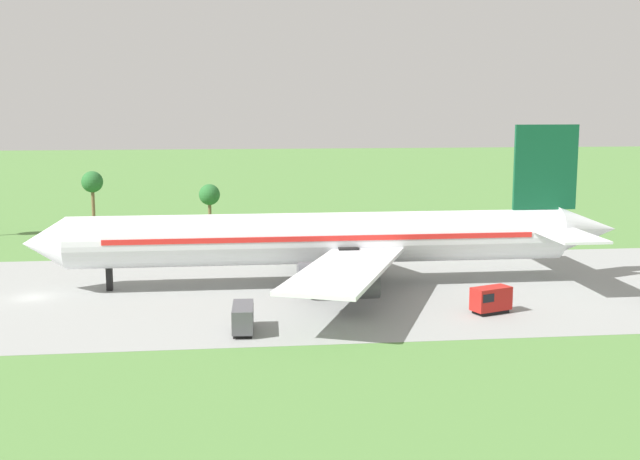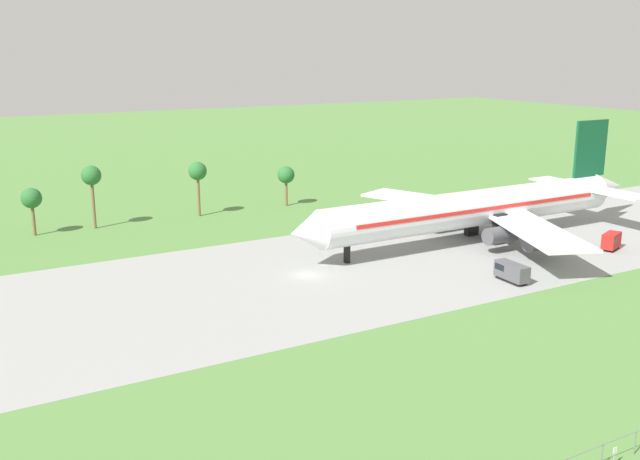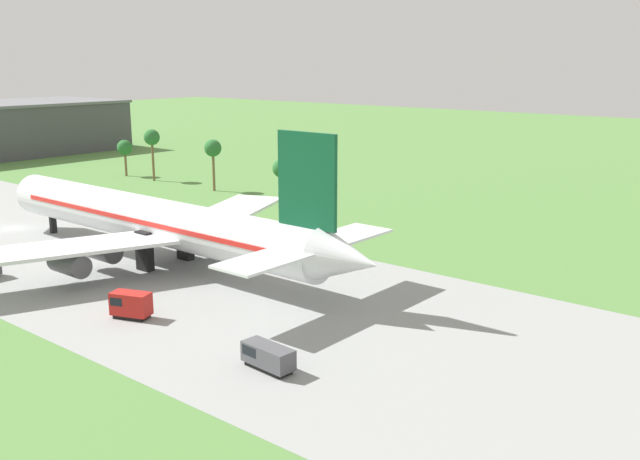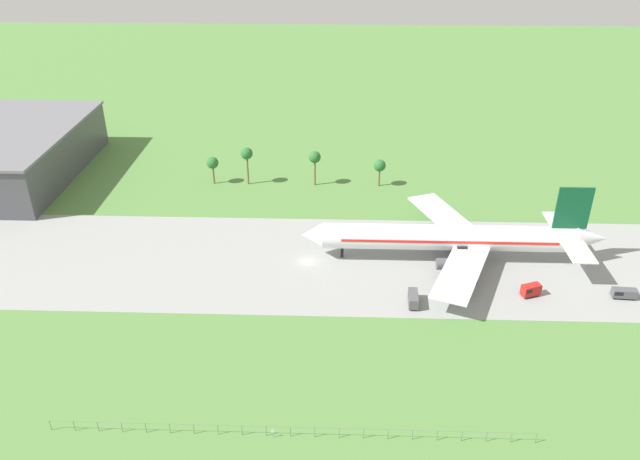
% 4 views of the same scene
% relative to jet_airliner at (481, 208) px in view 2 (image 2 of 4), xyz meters
% --- Properties ---
extents(ground_plane, '(600.00, 600.00, 0.00)m').
position_rel_jet_airliner_xyz_m(ground_plane, '(-35.29, -2.57, -5.79)').
color(ground_plane, '#517F3D').
extents(taxiway_strip, '(320.00, 44.00, 0.02)m').
position_rel_jet_airliner_xyz_m(taxiway_strip, '(-35.29, -2.57, -5.78)').
color(taxiway_strip, gray).
rests_on(taxiway_strip, ground_plane).
extents(jet_airliner, '(72.86, 53.41, 19.50)m').
position_rel_jet_airliner_xyz_m(jet_airliner, '(0.00, 0.00, 0.00)').
color(jet_airliner, white).
rests_on(jet_airliner, ground_plane).
extents(baggage_tug, '(4.66, 3.40, 2.85)m').
position_rel_jet_airliner_xyz_m(baggage_tug, '(14.67, -15.44, -4.27)').
color(baggage_tug, black).
rests_on(baggage_tug, ground_plane).
extents(fuel_truck, '(2.26, 5.52, 2.69)m').
position_rel_jet_airliner_xyz_m(fuel_truck, '(-11.53, -19.36, -4.35)').
color(fuel_truck, black).
rests_on(fuel_truck, ground_plane).
extents(perimeter_fence, '(80.10, 0.10, 2.10)m').
position_rel_jet_airliner_xyz_m(perimeter_fence, '(-35.29, -57.57, -4.35)').
color(perimeter_fence, slate).
rests_on(perimeter_fence, ground_plane).
extents(no_stopping_sign, '(0.44, 0.08, 1.68)m').
position_rel_jet_airliner_xyz_m(no_stopping_sign, '(-38.19, -57.88, -4.74)').
color(no_stopping_sign, gray).
rests_on(no_stopping_sign, ground_plane).
extents(palm_tree_row, '(53.95, 3.60, 11.73)m').
position_rel_jet_airliner_xyz_m(palm_tree_row, '(-43.37, 42.01, 2.10)').
color(palm_tree_row, brown).
rests_on(palm_tree_row, ground_plane).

